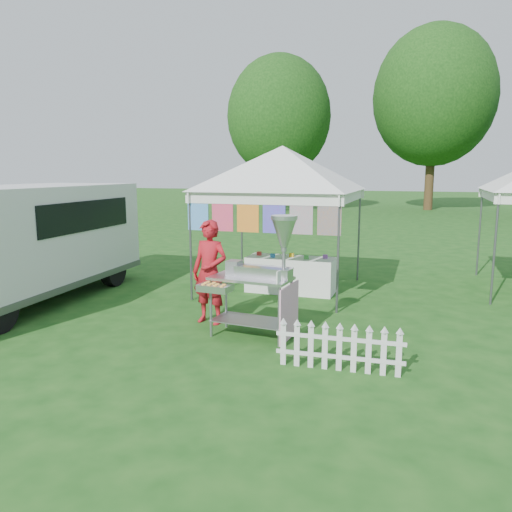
% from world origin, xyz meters
% --- Properties ---
extents(ground, '(120.00, 120.00, 0.00)m').
position_xyz_m(ground, '(0.00, 0.00, 0.00)').
color(ground, '#184A15').
rests_on(ground, ground).
extents(canopy_main, '(4.24, 4.24, 3.45)m').
position_xyz_m(canopy_main, '(0.00, 3.49, 2.99)').
color(canopy_main, '#59595E').
rests_on(canopy_main, ground).
extents(tree_left, '(6.40, 6.40, 9.53)m').
position_xyz_m(tree_left, '(-6.00, 24.00, 5.83)').
color(tree_left, '#3E2916').
rests_on(tree_left, ground).
extents(tree_mid, '(7.60, 7.60, 11.52)m').
position_xyz_m(tree_mid, '(3.00, 28.00, 7.14)').
color(tree_mid, '#3E2916').
rests_on(tree_mid, ground).
extents(donut_cart, '(1.40, 0.87, 1.86)m').
position_xyz_m(donut_cart, '(0.60, 0.36, 1.09)').
color(donut_cart, gray).
rests_on(donut_cart, ground).
extents(vendor, '(0.67, 0.49, 1.71)m').
position_xyz_m(vendor, '(-0.47, 0.84, 0.86)').
color(vendor, '#AA151E').
rests_on(vendor, ground).
extents(cargo_van, '(2.45, 5.44, 2.21)m').
position_xyz_m(cargo_van, '(-4.41, 1.04, 1.19)').
color(cargo_van, silver).
rests_on(cargo_van, ground).
extents(picket_fence, '(1.62, 0.09, 0.56)m').
position_xyz_m(picket_fence, '(1.89, -0.51, 0.29)').
color(picket_fence, silver).
rests_on(picket_fence, ground).
extents(display_table, '(1.80, 0.70, 0.73)m').
position_xyz_m(display_table, '(0.24, 3.34, 0.37)').
color(display_table, white).
rests_on(display_table, ground).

